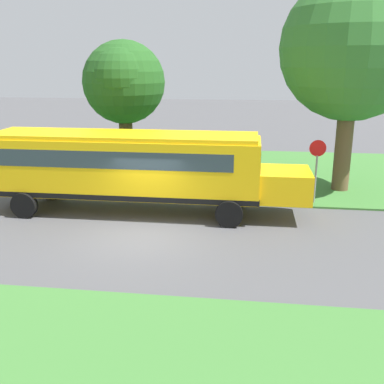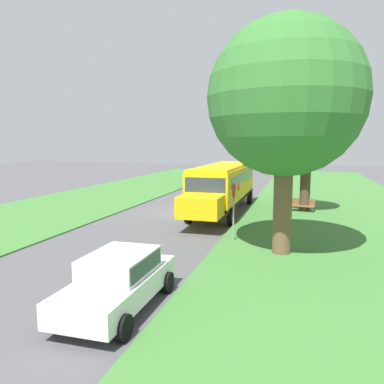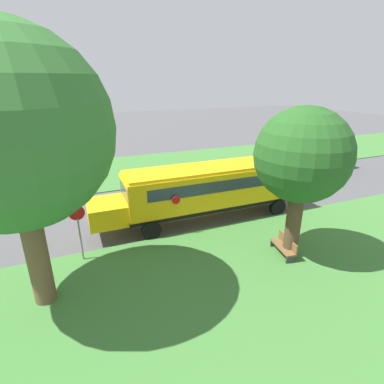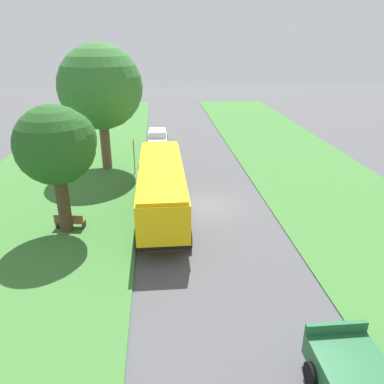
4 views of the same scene
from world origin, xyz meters
name	(u,v)px [view 2 (image 2 of 4)]	position (x,y,z in m)	size (l,w,h in m)	color
ground_plane	(182,213)	(0.00, 0.00, 0.00)	(120.00, 120.00, 0.00)	#4C4C4F
grass_verge	(342,221)	(-10.00, 0.00, 0.04)	(12.00, 80.00, 0.08)	#3D7533
grass_far_side	(65,206)	(9.00, 0.00, 0.04)	(10.00, 80.00, 0.07)	#3D7533
school_bus	(223,184)	(-2.62, -0.94, 1.92)	(2.84, 12.42, 3.16)	yellow
car_white_nearest	(119,278)	(-2.80, 14.36, 0.88)	(2.02, 4.40, 1.56)	silver
pickup_truck	(202,176)	(2.70, -15.38, 1.07)	(2.28, 5.40, 2.10)	#236038
oak_tree_beside_bus	(304,139)	(-7.68, -2.59, 4.87)	(4.09, 4.03, 6.87)	#4C3826
oak_tree_roadside_mid	(289,97)	(-7.00, 7.92, 6.39)	(6.25, 6.25, 9.51)	brown
stop_sign	(234,205)	(-4.60, 6.39, 1.74)	(0.08, 0.68, 2.74)	gray
park_bench	(302,205)	(-7.70, -2.38, 0.47)	(1.66, 0.74, 0.92)	brown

